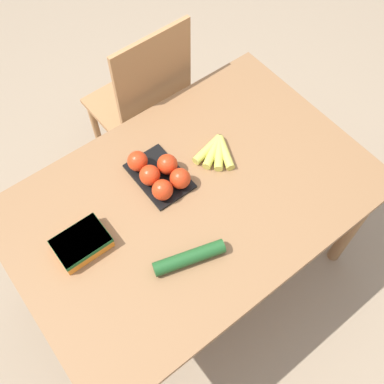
{
  "coord_description": "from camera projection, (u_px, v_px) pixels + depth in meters",
  "views": [
    {
      "loc": [
        -0.53,
        -0.68,
        2.19
      ],
      "look_at": [
        0.0,
        0.0,
        0.76
      ],
      "focal_mm": 42.0,
      "sensor_mm": 36.0,
      "label": 1
    }
  ],
  "objects": [
    {
      "name": "carrot_bag",
      "position": [
        81.0,
        243.0,
        1.56
      ],
      "size": [
        0.18,
        0.13,
        0.05
      ],
      "color": "orange",
      "rests_on": "dining_table"
    },
    {
      "name": "chair",
      "position": [
        144.0,
        105.0,
        2.2
      ],
      "size": [
        0.43,
        0.41,
        1.02
      ],
      "rotation": [
        0.0,
        0.0,
        3.16
      ],
      "color": "#A87547",
      "rests_on": "ground_plane"
    },
    {
      "name": "cucumber_near",
      "position": [
        189.0,
        258.0,
        1.53
      ],
      "size": [
        0.26,
        0.12,
        0.05
      ],
      "color": "#1E5123",
      "rests_on": "dining_table"
    },
    {
      "name": "tomato_pack",
      "position": [
        159.0,
        174.0,
        1.69
      ],
      "size": [
        0.17,
        0.25,
        0.09
      ],
      "color": "black",
      "rests_on": "dining_table"
    },
    {
      "name": "ground_plane",
      "position": [
        192.0,
        268.0,
        2.32
      ],
      "size": [
        12.0,
        12.0,
        0.0
      ],
      "primitive_type": "plane",
      "color": "gray"
    },
    {
      "name": "dining_table",
      "position": [
        192.0,
        208.0,
        1.77
      ],
      "size": [
        1.38,
        0.91,
        0.73
      ],
      "color": "olive",
      "rests_on": "ground_plane"
    },
    {
      "name": "banana_bunch",
      "position": [
        216.0,
        151.0,
        1.78
      ],
      "size": [
        0.17,
        0.16,
        0.03
      ],
      "color": "brown",
      "rests_on": "dining_table"
    }
  ]
}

